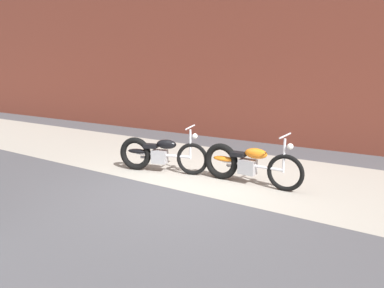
{
  "coord_description": "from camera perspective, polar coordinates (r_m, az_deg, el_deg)",
  "views": [
    {
      "loc": [
        3.39,
        -4.66,
        2.06
      ],
      "look_at": [
        -0.05,
        0.58,
        0.75
      ],
      "focal_mm": 31.09,
      "sensor_mm": 36.0,
      "label": 1
    }
  ],
  "objects": [
    {
      "name": "ground_plane",
      "position": [
        6.12,
        -2.57,
        -7.88
      ],
      "size": [
        80.0,
        80.0,
        0.0
      ],
      "primitive_type": "plane",
      "color": "#47474C"
    },
    {
      "name": "sidewalk_slab",
      "position": [
        7.54,
        5.26,
        -4.09
      ],
      "size": [
        36.0,
        3.5,
        0.01
      ],
      "primitive_type": "cube",
      "color": "#9E998E",
      "rests_on": "ground"
    },
    {
      "name": "brick_building_wall",
      "position": [
        10.48,
        14.93,
        16.96
      ],
      "size": [
        36.0,
        0.5,
        6.15
      ],
      "primitive_type": "cube",
      "color": "brown",
      "rests_on": "ground"
    },
    {
      "name": "motorcycle_black",
      "position": [
        7.17,
        -6.15,
        -1.66
      ],
      "size": [
        1.95,
        0.8,
        1.03
      ],
      "rotation": [
        0.0,
        0.0,
        0.29
      ],
      "color": "black",
      "rests_on": "ground"
    },
    {
      "name": "motorcycle_orange",
      "position": [
        6.45,
        8.89,
        -3.27
      ],
      "size": [
        2.01,
        0.58,
        1.03
      ],
      "rotation": [
        0.0,
        0.0,
        0.0
      ],
      "color": "black",
      "rests_on": "ground"
    }
  ]
}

